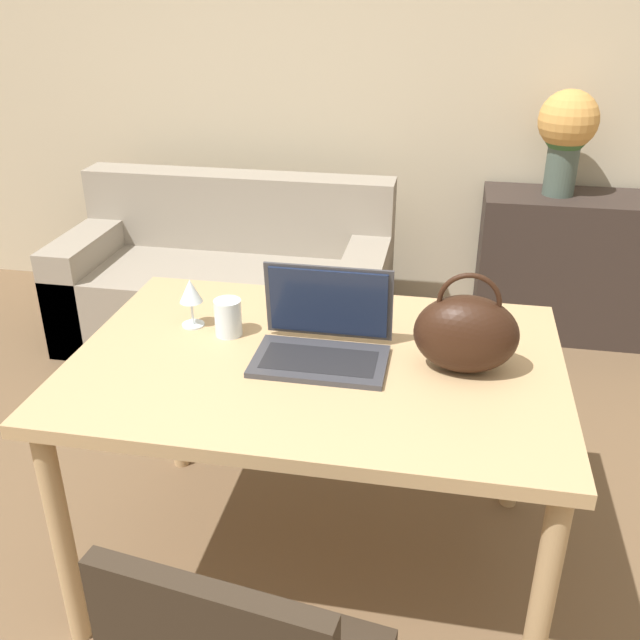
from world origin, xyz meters
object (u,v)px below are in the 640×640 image
Objects in this scene: couch at (229,286)px; laptop at (324,333)px; flower_vase at (567,131)px; handbag at (466,333)px; drinking_glass at (228,318)px; wine_glass at (191,293)px.

laptop is (0.78, -1.50, 0.55)m from couch.
laptop is at bearing -114.25° from flower_vase.
handbag is (0.39, -0.02, 0.05)m from laptop.
handbag is at bearing -7.01° from drinking_glass.
drinking_glass is (-0.30, 0.06, -0.01)m from laptop.
handbag reaches higher than couch.
flower_vase reaches higher than laptop.
couch is at bearing 127.65° from handbag.
handbag is (0.83, -0.12, 0.00)m from wine_glass.
handbag reaches higher than laptop.
couch is 1.85m from flower_vase.
wine_glass is 0.83m from handbag.
wine_glass is at bearing 171.54° from handbag.
drinking_glass is (0.48, -1.44, 0.54)m from couch.
drinking_glass is at bearing -71.64° from couch.
laptop is at bearing -11.91° from drinking_glass.
drinking_glass reaches higher than couch.
couch is at bearing 104.02° from wine_glass.
drinking_glass is 0.73× the size of wine_glass.
flower_vase is at bearing 13.33° from couch.
laptop is 0.45m from wine_glass.
drinking_glass is at bearing -122.34° from flower_vase.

